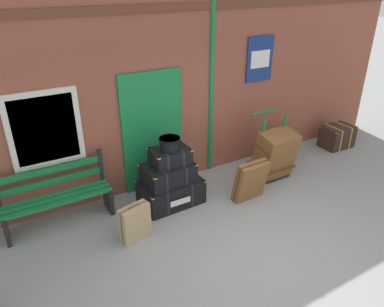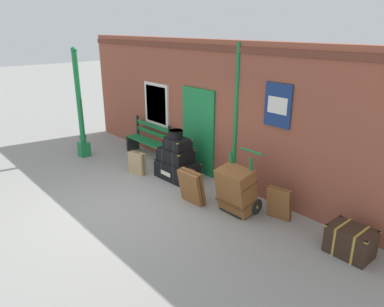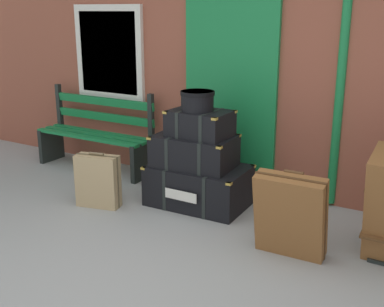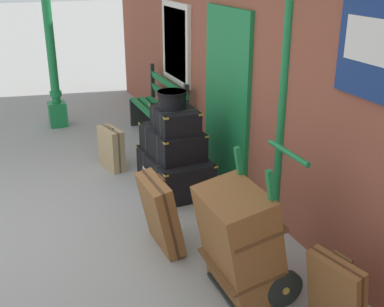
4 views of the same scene
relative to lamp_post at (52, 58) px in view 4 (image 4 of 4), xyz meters
The scene contains 13 objects.
ground_plane 3.63m from the lamp_post, 13.17° to the right, with size 60.00×60.00×0.00m, color gray.
brick_facade 3.83m from the lamp_post, 28.45° to the left, with size 10.40×0.35×3.20m.
lamp_post is the anchor object (origin of this frame).
platform_bench 1.96m from the lamp_post, 48.32° to the left, with size 1.60×0.43×1.01m.
steamer_trunk_base 3.25m from the lamp_post, 18.35° to the left, with size 1.03×0.69×0.43m.
steamer_trunk_middle 3.12m from the lamp_post, 18.43° to the left, with size 0.85×0.61×0.33m.
steamer_trunk_top 3.13m from the lamp_post, 18.43° to the left, with size 0.62×0.46×0.27m.
round_hatbox 3.10m from the lamp_post, 18.01° to the left, with size 0.34×0.34×0.20m.
porters_trolley 5.19m from the lamp_post, 10.70° to the left, with size 0.71×0.58×1.20m.
large_brown_trunk 5.13m from the lamp_post, ahead, with size 0.70×0.60×0.95m.
suitcase_charcoal 5.91m from the lamp_post, 11.81° to the left, with size 0.49×0.32×0.67m.
suitcase_olive 4.24m from the lamp_post, ahead, with size 0.58×0.33×0.74m.
suitcase_tan 2.29m from the lamp_post, 11.12° to the left, with size 0.48×0.27×0.59m.
Camera 4 is at (4.66, -0.08, 2.59)m, focal length 45.65 mm.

